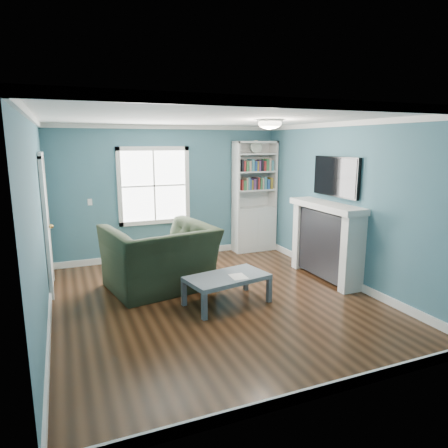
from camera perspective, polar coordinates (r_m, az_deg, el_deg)
name	(u,v)px	position (r m, az deg, el deg)	size (l,w,h in m)	color
floor	(215,300)	(5.97, -1.27, -10.82)	(5.00, 5.00, 0.00)	black
room_walls	(215,193)	(5.56, -1.34, 4.43)	(5.00, 5.00, 5.00)	#42707F
trim	(215,218)	(5.61, -1.33, 0.93)	(4.50, 5.00, 2.60)	white
window	(154,186)	(7.86, -9.94, 5.40)	(1.40, 0.06, 1.50)	white
bookshelf	(254,208)	(8.45, 4.31, 2.35)	(0.90, 0.35, 2.31)	silver
fireplace	(326,242)	(6.91, 14.41, -2.50)	(0.44, 1.58, 1.30)	black
tv	(336,177)	(6.81, 15.69, 6.53)	(0.06, 1.10, 0.65)	black
door	(46,223)	(6.67, -24.07, 0.19)	(0.12, 0.98, 2.17)	silver
ceiling_fixture	(270,123)	(5.99, 6.57, 14.15)	(0.38, 0.38, 0.15)	white
light_switch	(90,202)	(7.72, -18.61, 2.99)	(0.08, 0.01, 0.12)	white
recliner	(160,247)	(6.29, -9.19, -3.29)	(1.55, 1.01, 1.35)	black
coffee_table	(227,279)	(5.72, 0.43, -7.91)	(1.25, 0.84, 0.42)	#4F565F
paper_sheet	(238,276)	(5.67, 2.04, -7.50)	(0.22, 0.27, 0.00)	white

